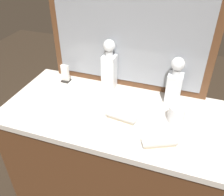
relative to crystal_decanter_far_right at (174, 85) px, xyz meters
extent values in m
cube|color=brown|center=(-0.29, -0.19, -0.57)|extent=(1.13, 0.56, 0.86)
cube|color=silver|center=(-0.29, -0.19, -0.12)|extent=(1.16, 0.58, 0.03)
cube|color=brown|center=(-0.29, 0.08, 0.23)|extent=(0.93, 0.03, 0.67)
cube|color=gray|center=(-0.29, 0.07, 0.23)|extent=(0.85, 0.01, 0.59)
cube|color=white|center=(0.00, 0.00, -0.02)|extent=(0.08, 0.08, 0.17)
cube|color=brown|center=(0.00, 0.00, -0.04)|extent=(0.07, 0.07, 0.12)
cylinder|color=white|center=(0.00, 0.00, 0.08)|extent=(0.04, 0.04, 0.03)
sphere|color=white|center=(0.00, 0.00, 0.12)|extent=(0.07, 0.07, 0.07)
cube|color=white|center=(-0.38, 0.02, 0.00)|extent=(0.08, 0.08, 0.21)
cube|color=brown|center=(-0.38, 0.02, -0.04)|extent=(0.06, 0.06, 0.13)
cylinder|color=white|center=(-0.38, 0.02, 0.12)|extent=(0.04, 0.04, 0.03)
sphere|color=white|center=(-0.38, 0.02, 0.16)|extent=(0.07, 0.07, 0.07)
cylinder|color=white|center=(0.04, -0.17, -0.06)|extent=(0.08, 0.08, 0.09)
cylinder|color=silver|center=(0.04, -0.17, -0.10)|extent=(0.08, 0.08, 0.01)
cube|color=#B7A88C|center=(-0.22, -0.24, -0.10)|extent=(0.15, 0.07, 0.01)
cube|color=beige|center=(-0.22, -0.24, -0.09)|extent=(0.16, 0.07, 0.01)
cube|color=#B7A88C|center=(-0.01, -0.36, -0.10)|extent=(0.15, 0.10, 0.01)
cube|color=beige|center=(-0.01, -0.36, -0.09)|extent=(0.16, 0.12, 0.01)
cube|color=black|center=(-0.66, 0.00, -0.10)|extent=(0.05, 0.05, 0.01)
cube|color=white|center=(-0.66, 0.00, -0.05)|extent=(0.05, 0.02, 0.11)
camera|label=1|loc=(0.05, -1.16, 0.68)|focal=39.02mm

